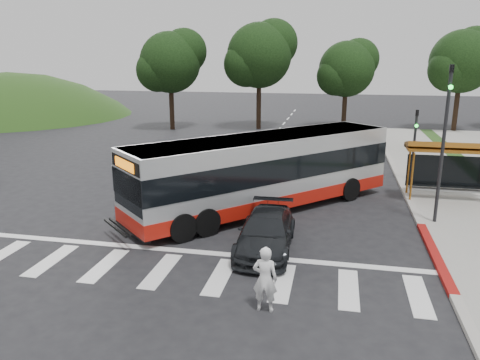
# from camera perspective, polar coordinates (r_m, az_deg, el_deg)

# --- Properties ---
(ground) EXTENTS (140.00, 140.00, 0.00)m
(ground) POSITION_cam_1_polar(r_m,az_deg,el_deg) (20.17, -4.48, -4.89)
(ground) COLOR black
(ground) RESTS_ON ground
(sidewalk_east) EXTENTS (4.00, 40.00, 0.12)m
(sidewalk_east) POSITION_cam_1_polar(r_m,az_deg,el_deg) (27.63, 23.08, -0.45)
(sidewalk_east) COLOR gray
(sidewalk_east) RESTS_ON ground
(curb_east) EXTENTS (0.30, 40.00, 0.15)m
(curb_east) POSITION_cam_1_polar(r_m,az_deg,el_deg) (27.29, 18.98, -0.21)
(curb_east) COLOR #9E9991
(curb_east) RESTS_ON ground
(curb_east_red) EXTENTS (0.32, 6.00, 0.15)m
(curb_east_red) POSITION_cam_1_polar(r_m,az_deg,el_deg) (17.91, 22.68, -8.43)
(curb_east_red) COLOR maroon
(curb_east_red) RESTS_ON ground
(hillside_nw) EXTENTS (44.00, 44.00, 10.00)m
(hillside_nw) POSITION_cam_1_polar(r_m,az_deg,el_deg) (61.38, -26.07, 7.07)
(hillside_nw) COLOR #244415
(hillside_nw) RESTS_ON ground
(crosswalk_ladder) EXTENTS (18.00, 2.60, 0.01)m
(crosswalk_ladder) POSITION_cam_1_polar(r_m,az_deg,el_deg) (15.80, -9.61, -10.85)
(crosswalk_ladder) COLOR silver
(crosswalk_ladder) RESTS_ON ground
(bus_shelter) EXTENTS (4.20, 1.60, 2.86)m
(bus_shelter) POSITION_cam_1_polar(r_m,az_deg,el_deg) (24.33, 24.42, 3.00)
(bus_shelter) COLOR #995A19
(bus_shelter) RESTS_ON sidewalk_east
(traffic_signal_ne_tall) EXTENTS (0.18, 0.37, 6.50)m
(traffic_signal_ne_tall) POSITION_cam_1_polar(r_m,az_deg,el_deg) (20.34, 23.67, 5.36)
(traffic_signal_ne_tall) COLOR black
(traffic_signal_ne_tall) RESTS_ON ground
(traffic_signal_ne_short) EXTENTS (0.18, 0.37, 4.00)m
(traffic_signal_ne_short) POSITION_cam_1_polar(r_m,az_deg,el_deg) (27.36, 20.53, 4.86)
(traffic_signal_ne_short) COLOR black
(traffic_signal_ne_short) RESTS_ON ground
(tree_ne_a) EXTENTS (6.16, 5.74, 9.30)m
(tree_ne_a) POSITION_cam_1_polar(r_m,az_deg,el_deg) (47.47, 25.48, 13.03)
(tree_ne_a) COLOR black
(tree_ne_a) RESTS_ON parking_lot
(tree_north_a) EXTENTS (6.60, 6.15, 10.17)m
(tree_north_a) POSITION_cam_1_polar(r_m,az_deg,el_deg) (44.86, 2.48, 15.06)
(tree_north_a) COLOR black
(tree_north_a) RESTS_ON ground
(tree_north_b) EXTENTS (5.72, 5.33, 8.43)m
(tree_north_b) POSITION_cam_1_polar(r_m,az_deg,el_deg) (46.27, 12.96, 13.15)
(tree_north_b) COLOR black
(tree_north_b) RESTS_ON ground
(tree_north_c) EXTENTS (6.16, 5.74, 9.30)m
(tree_north_c) POSITION_cam_1_polar(r_m,az_deg,el_deg) (44.95, -8.40, 14.12)
(tree_north_c) COLOR black
(tree_north_c) RESTS_ON ground
(transit_bus) EXTENTS (11.00, 11.43, 3.37)m
(transit_bus) POSITION_cam_1_polar(r_m,az_deg,el_deg) (21.11, 3.07, 0.83)
(transit_bus) COLOR #ADB0B2
(transit_bus) RESTS_ON ground
(pedestrian) EXTENTS (0.70, 0.47, 1.88)m
(pedestrian) POSITION_cam_1_polar(r_m,az_deg,el_deg) (13.02, 3.07, -11.97)
(pedestrian) COLOR white
(pedestrian) RESTS_ON ground
(dark_sedan) EXTENTS (2.00, 4.70, 1.35)m
(dark_sedan) POSITION_cam_1_polar(r_m,az_deg,el_deg) (16.96, 3.19, -6.35)
(dark_sedan) COLOR black
(dark_sedan) RESTS_ON ground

